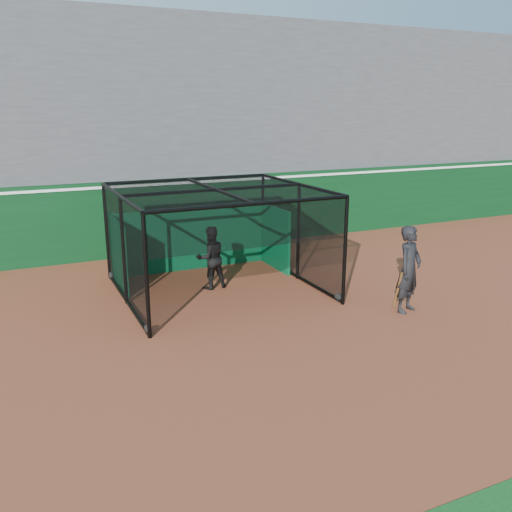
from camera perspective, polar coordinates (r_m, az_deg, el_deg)
name	(u,v)px	position (r m, az deg, el deg)	size (l,w,h in m)	color
ground	(278,347)	(11.37, 2.30, -9.51)	(120.00, 120.00, 0.00)	brown
outfield_wall	(164,214)	(18.62, -9.65, 4.33)	(50.00, 0.50, 2.50)	#093315
grandstand	(134,116)	(21.96, -12.73, 14.21)	(50.00, 7.85, 8.95)	#4C4C4F
batting_cage	(217,241)	(14.38, -4.15, 1.58)	(5.01, 4.78, 2.73)	black
batter	(211,258)	(14.68, -4.80, -0.17)	(0.84, 0.65, 1.72)	black
on_deck_player	(409,269)	(13.42, 15.81, -1.37)	(0.91, 0.77, 2.11)	black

